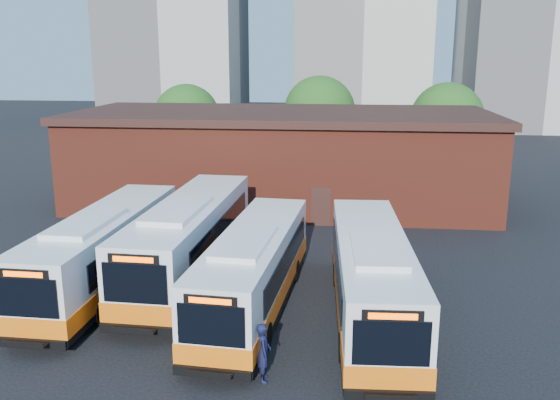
# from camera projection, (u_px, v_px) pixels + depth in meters

# --- Properties ---
(ground) EXTENTS (220.00, 220.00, 0.00)m
(ground) POSITION_uv_depth(u_px,v_px,m) (229.00, 323.00, 23.12)
(ground) COLOR black
(bus_west) EXTENTS (3.06, 13.16, 3.56)m
(bus_west) POSITION_uv_depth(u_px,v_px,m) (105.00, 253.00, 26.26)
(bus_west) COLOR white
(bus_west) RESTS_ON ground
(bus_midwest) EXTENTS (3.39, 13.96, 3.77)m
(bus_midwest) POSITION_uv_depth(u_px,v_px,m) (190.00, 242.00, 27.54)
(bus_midwest) COLOR white
(bus_midwest) RESTS_ON ground
(bus_mideast) EXTENTS (3.48, 12.67, 3.41)m
(bus_mideast) POSITION_uv_depth(u_px,v_px,m) (254.00, 273.00, 24.11)
(bus_mideast) COLOR white
(bus_mideast) RESTS_ON ground
(bus_east) EXTENTS (3.27, 13.08, 3.53)m
(bus_east) POSITION_uv_depth(u_px,v_px,m) (371.00, 280.00, 23.12)
(bus_east) COLOR white
(bus_east) RESTS_ON ground
(transit_worker) EXTENTS (0.59, 0.79, 1.97)m
(transit_worker) POSITION_uv_depth(u_px,v_px,m) (264.00, 352.00, 18.81)
(transit_worker) COLOR black
(transit_worker) RESTS_ON ground
(depot_building) EXTENTS (28.60, 12.60, 6.40)m
(depot_building) POSITION_uv_depth(u_px,v_px,m) (282.00, 156.00, 41.65)
(depot_building) COLOR maroon
(depot_building) RESTS_ON ground
(tree_west) EXTENTS (6.00, 6.00, 7.65)m
(tree_west) POSITION_uv_depth(u_px,v_px,m) (187.00, 117.00, 53.95)
(tree_west) COLOR #382314
(tree_west) RESTS_ON ground
(tree_mid) EXTENTS (6.56, 6.56, 8.36)m
(tree_mid) POSITION_uv_depth(u_px,v_px,m) (319.00, 112.00, 54.53)
(tree_mid) COLOR #382314
(tree_mid) RESTS_ON ground
(tree_east) EXTENTS (6.24, 6.24, 7.96)m
(tree_east) POSITION_uv_depth(u_px,v_px,m) (447.00, 119.00, 50.55)
(tree_east) COLOR #382314
(tree_east) RESTS_ON ground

